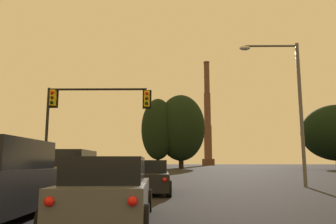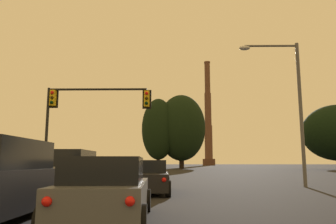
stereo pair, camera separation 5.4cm
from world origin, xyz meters
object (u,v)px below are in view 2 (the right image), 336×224
at_px(sedan_center_lane_front, 148,177).
at_px(street_lamp, 290,96).
at_px(smokestack, 208,124).
at_px(suv_left_lane_front, 68,172).
at_px(traffic_light_overhead_left, 83,109).
at_px(hatchback_center_lane_second, 106,192).

distance_m(sedan_center_lane_front, street_lamp, 9.67).
distance_m(street_lamp, smokestack, 151.64).
height_order(suv_left_lane_front, traffic_light_overhead_left, traffic_light_overhead_left).
height_order(sedan_center_lane_front, traffic_light_overhead_left, traffic_light_overhead_left).
height_order(suv_left_lane_front, street_lamp, street_lamp).
bearing_deg(street_lamp, sedan_center_lane_front, -155.64).
distance_m(suv_left_lane_front, traffic_light_overhead_left, 7.54).
bearing_deg(sedan_center_lane_front, smokestack, 81.25).
bearing_deg(smokestack, traffic_light_overhead_left, -99.30).
xyz_separation_m(hatchback_center_lane_second, suv_left_lane_front, (-3.09, 6.92, 0.23)).
height_order(sedan_center_lane_front, street_lamp, street_lamp).
distance_m(sedan_center_lane_front, suv_left_lane_front, 3.50).
xyz_separation_m(traffic_light_overhead_left, street_lamp, (12.53, -2.31, 0.36)).
bearing_deg(traffic_light_overhead_left, hatchback_center_lane_second, -71.92).
relative_size(sedan_center_lane_front, street_lamp, 0.58).
height_order(street_lamp, smokestack, smokestack).
bearing_deg(hatchback_center_lane_second, sedan_center_lane_front, 84.46).
distance_m(hatchback_center_lane_second, street_lamp, 14.40).
relative_size(hatchback_center_lane_second, suv_left_lane_front, 0.85).
bearing_deg(hatchback_center_lane_second, smokestack, 80.23).
distance_m(sedan_center_lane_front, traffic_light_overhead_left, 8.55).
xyz_separation_m(sedan_center_lane_front, traffic_light_overhead_left, (-4.70, 5.85, 4.08)).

